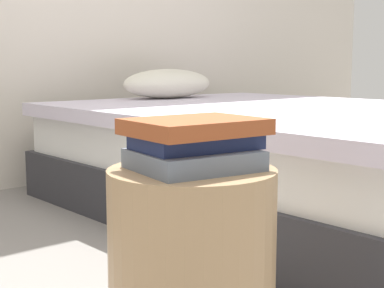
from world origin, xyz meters
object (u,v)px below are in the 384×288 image
at_px(book_slate, 192,160).
at_px(book_rust, 194,126).
at_px(side_table, 192,269).
at_px(book_navy, 197,142).
at_px(bed, 278,156).

height_order(book_slate, book_rust, book_rust).
bearing_deg(side_table, book_rust, 22.77).
relative_size(book_slate, book_navy, 0.96).
xyz_separation_m(bed, book_navy, (-1.19, -0.80, 0.25)).
bearing_deg(book_rust, side_table, -152.36).
bearing_deg(bed, book_rust, -147.17).
distance_m(bed, book_slate, 1.46).
relative_size(side_table, book_navy, 1.77).
xyz_separation_m(book_slate, book_rust, (0.01, 0.01, 0.07)).
xyz_separation_m(side_table, book_rust, (0.01, 0.00, 0.30)).
bearing_deg(book_navy, book_rust, 126.42).
bearing_deg(side_table, bed, 33.49).
xyz_separation_m(bed, book_rust, (-1.19, -0.79, 0.29)).
bearing_deg(book_slate, book_rust, 45.05).
distance_m(bed, side_table, 1.44).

